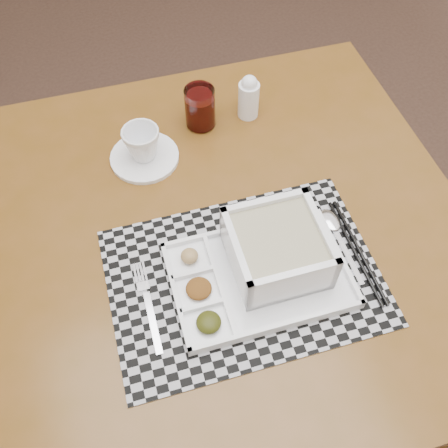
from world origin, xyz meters
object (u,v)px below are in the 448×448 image
(dining_table, at_px, (228,245))
(juice_glass, at_px, (200,109))
(cup, at_px, (142,144))
(creamer_bottle, at_px, (249,97))
(serving_tray, at_px, (270,258))

(dining_table, xyz_separation_m, juice_glass, (0.05, 0.29, 0.12))
(dining_table, relative_size, cup, 13.11)
(cup, height_order, creamer_bottle, creamer_bottle)
(juice_glass, distance_m, creamer_bottle, 0.11)
(cup, xyz_separation_m, juice_glass, (0.15, 0.06, -0.00))
(serving_tray, bearing_deg, cup, 111.30)
(juice_glass, bearing_deg, creamer_bottle, -5.46)
(dining_table, xyz_separation_m, creamer_bottle, (0.16, 0.28, 0.13))
(serving_tray, height_order, cup, serving_tray)
(cup, xyz_separation_m, creamer_bottle, (0.26, 0.05, 0.01))
(dining_table, xyz_separation_m, cup, (-0.10, 0.23, 0.12))
(creamer_bottle, bearing_deg, serving_tray, -107.85)
(juice_glass, xyz_separation_m, creamer_bottle, (0.11, -0.01, 0.01))
(serving_tray, relative_size, creamer_bottle, 3.10)
(cup, relative_size, juice_glass, 0.81)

